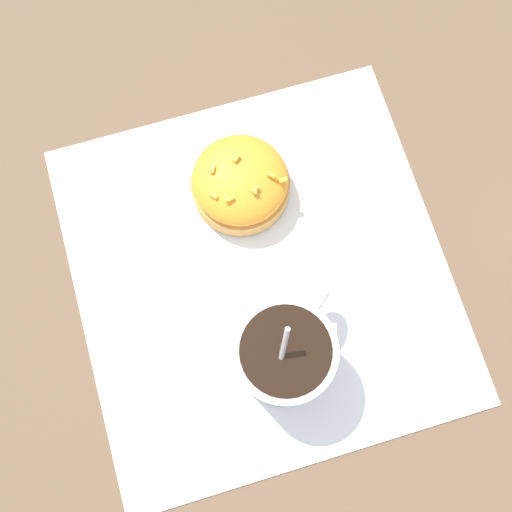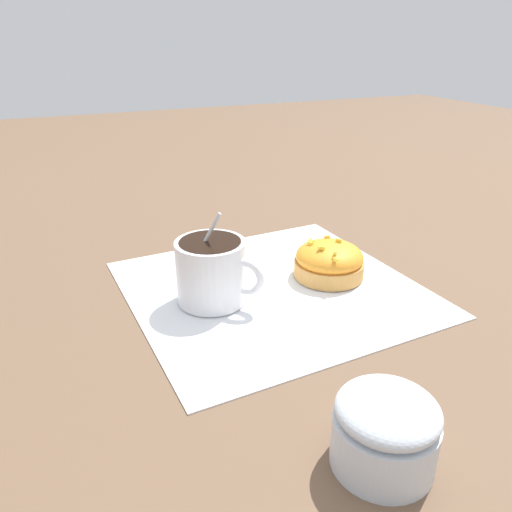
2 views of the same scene
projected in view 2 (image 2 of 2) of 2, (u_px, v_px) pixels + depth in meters
ground_plane at (273, 289)px, 0.60m from camera, size 3.00×3.00×0.00m
paper_napkin at (273, 288)px, 0.60m from camera, size 0.35×0.34×0.00m
coffee_cup at (211, 268)px, 0.56m from camera, size 0.09×0.09×0.10m
frosted_pastry at (330, 262)px, 0.62m from camera, size 0.09×0.09×0.05m
sugar_bowl at (385, 430)px, 0.35m from camera, size 0.07×0.07×0.06m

